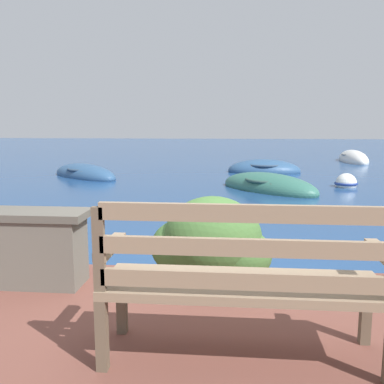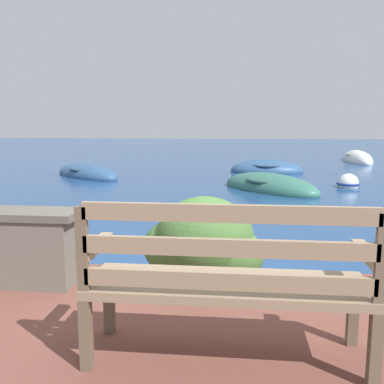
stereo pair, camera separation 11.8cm
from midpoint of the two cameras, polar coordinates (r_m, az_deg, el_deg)
ground_plane at (r=4.10m, az=-0.14°, el=-12.94°), size 80.00×80.00×0.00m
park_bench at (r=2.38m, az=6.11°, el=-11.41°), size 1.57×0.48×0.93m
hedge_clump_left at (r=3.68m, az=2.41°, el=-6.81°), size 1.05×0.75×0.71m
rowboat_nearest at (r=10.11m, az=10.62°, el=0.57°), size 2.66×2.74×0.71m
rowboat_mid at (r=12.82m, az=-13.57°, el=2.24°), size 2.78×2.54×0.67m
rowboat_far at (r=13.75m, az=10.16°, el=2.84°), size 2.36×1.37×0.72m
rowboat_outer at (r=18.61m, az=21.35°, el=3.97°), size 0.97×3.11×0.82m
mooring_buoy at (r=11.08m, az=20.39°, el=1.03°), size 0.55×0.55×0.50m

